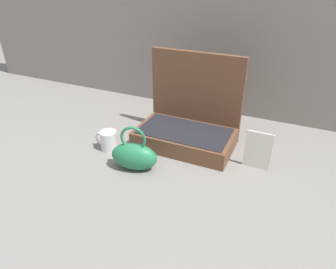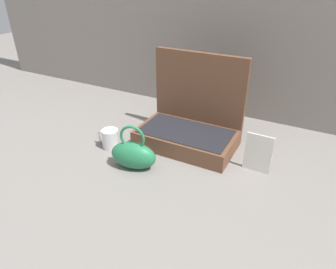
# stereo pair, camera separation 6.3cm
# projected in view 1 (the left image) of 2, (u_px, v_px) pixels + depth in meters

# --- Properties ---
(ground_plane) EXTENTS (6.00, 6.00, 0.00)m
(ground_plane) POSITION_uv_depth(u_px,v_px,m) (165.00, 155.00, 1.36)
(ground_plane) COLOR slate
(open_suitcase) EXTENTS (0.44, 0.27, 0.41)m
(open_suitcase) POSITION_uv_depth(u_px,v_px,m) (188.00, 124.00, 1.41)
(open_suitcase) COLOR brown
(open_suitcase) RESTS_ON ground_plane
(teal_pouch_handbag) EXTENTS (0.21, 0.13, 0.20)m
(teal_pouch_handbag) POSITION_uv_depth(u_px,v_px,m) (134.00, 156.00, 1.24)
(teal_pouch_handbag) COLOR #237247
(teal_pouch_handbag) RESTS_ON ground_plane
(coffee_mug) EXTENTS (0.11, 0.08, 0.09)m
(coffee_mug) POSITION_uv_depth(u_px,v_px,m) (108.00, 140.00, 1.38)
(coffee_mug) COLOR silver
(coffee_mug) RESTS_ON ground_plane
(info_card_left) EXTENTS (0.11, 0.01, 0.17)m
(info_card_left) POSITION_uv_depth(u_px,v_px,m) (258.00, 151.00, 1.23)
(info_card_left) COLOR silver
(info_card_left) RESTS_ON ground_plane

